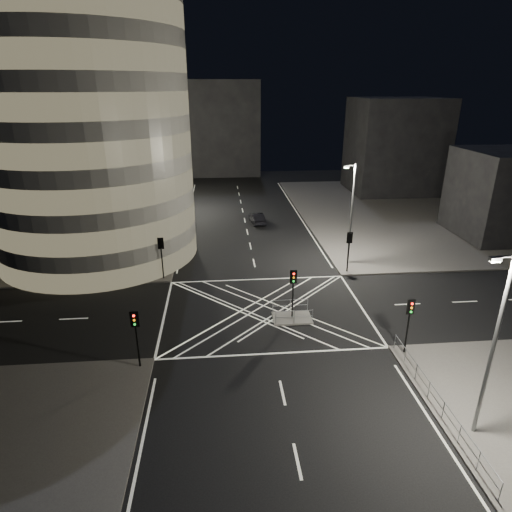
{
  "coord_description": "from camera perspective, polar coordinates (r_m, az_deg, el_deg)",
  "views": [
    {
      "loc": [
        -3.38,
        -30.31,
        16.97
      ],
      "look_at": [
        -0.29,
        4.45,
        3.0
      ],
      "focal_mm": 30.0,
      "sensor_mm": 36.0,
      "label": 1
    }
  ],
  "objects": [
    {
      "name": "ground",
      "position": [
        34.9,
        1.14,
        -7.28
      ],
      "size": [
        120.0,
        120.0,
        0.0
      ],
      "primitive_type": "plane",
      "color": "black",
      "rests_on": "ground"
    },
    {
      "name": "sidewalk_far_left",
      "position": [
        65.01,
        -28.15,
        4.13
      ],
      "size": [
        42.0,
        42.0,
        0.15
      ],
      "primitive_type": "cube",
      "color": "#4E4B49",
      "rests_on": "ground"
    },
    {
      "name": "sidewalk_far_right",
      "position": [
        67.96,
        23.7,
        5.57
      ],
      "size": [
        42.0,
        42.0,
        0.15
      ],
      "primitive_type": "cube",
      "color": "#4E4B49",
      "rests_on": "ground"
    },
    {
      "name": "central_island",
      "position": [
        33.83,
        4.82,
        -8.23
      ],
      "size": [
        3.0,
        2.0,
        0.15
      ],
      "primitive_type": "cube",
      "color": "slate",
      "rests_on": "ground"
    },
    {
      "name": "office_tower_curved",
      "position": [
        52.21,
        -25.4,
        15.08
      ],
      "size": [
        30.0,
        29.0,
        27.2
      ],
      "color": "gray",
      "rests_on": "sidewalk_far_left"
    },
    {
      "name": "office_block_rear",
      "position": [
        74.9,
        -20.28,
        16.09
      ],
      "size": [
        24.0,
        16.0,
        22.0
      ],
      "primitive_type": "cube",
      "color": "gray",
      "rests_on": "sidewalk_far_left"
    },
    {
      "name": "building_right_far",
      "position": [
        76.77,
        18.01,
        13.82
      ],
      "size": [
        14.0,
        12.0,
        15.0
      ],
      "primitive_type": "cube",
      "color": "black",
      "rests_on": "sidewalk_far_right"
    },
    {
      "name": "building_right_near",
      "position": [
        58.3,
        30.27,
        7.16
      ],
      "size": [
        10.0,
        10.0,
        10.0
      ],
      "primitive_type": "cube",
      "color": "black",
      "rests_on": "sidewalk_far_right"
    },
    {
      "name": "building_far_end",
      "position": [
        88.67,
        -5.69,
        16.56
      ],
      "size": [
        18.0,
        8.0,
        18.0
      ],
      "primitive_type": "cube",
      "color": "black",
      "rests_on": "ground"
    },
    {
      "name": "tree_a",
      "position": [
        41.95,
        -14.62,
        3.33
      ],
      "size": [
        3.99,
        3.99,
        6.32
      ],
      "color": "black",
      "rests_on": "sidewalk_far_left"
    },
    {
      "name": "tree_b",
      "position": [
        47.38,
        -13.64,
        6.7
      ],
      "size": [
        5.27,
        5.27,
        8.0
      ],
      "color": "black",
      "rests_on": "sidewalk_far_left"
    },
    {
      "name": "tree_c",
      "position": [
        53.19,
        -12.76,
        8.16
      ],
      "size": [
        3.58,
        3.58,
        6.82
      ],
      "color": "black",
      "rests_on": "sidewalk_far_left"
    },
    {
      "name": "tree_d",
      "position": [
        58.99,
        -12.07,
        9.6
      ],
      "size": [
        5.62,
        5.62,
        8.05
      ],
      "color": "black",
      "rests_on": "sidewalk_far_left"
    },
    {
      "name": "tree_e",
      "position": [
        64.94,
        -11.45,
        10.23
      ],
      "size": [
        3.94,
        3.94,
        6.53
      ],
      "color": "black",
      "rests_on": "sidewalk_far_left"
    },
    {
      "name": "traffic_signal_fl",
      "position": [
        40.05,
        -12.52,
        0.73
      ],
      "size": [
        0.55,
        0.22,
        4.0
      ],
      "color": "black",
      "rests_on": "sidewalk_far_left"
    },
    {
      "name": "traffic_signal_nl",
      "position": [
        27.92,
        -15.75,
        -9.32
      ],
      "size": [
        0.55,
        0.22,
        4.0
      ],
      "color": "black",
      "rests_on": "sidewalk_near_left"
    },
    {
      "name": "traffic_signal_fr",
      "position": [
        41.51,
        12.31,
        1.5
      ],
      "size": [
        0.55,
        0.22,
        4.0
      ],
      "color": "black",
      "rests_on": "sidewalk_far_right"
    },
    {
      "name": "traffic_signal_nr",
      "position": [
        29.98,
        19.77,
        -7.56
      ],
      "size": [
        0.55,
        0.22,
        4.0
      ],
      "color": "black",
      "rests_on": "sidewalk_near_right"
    },
    {
      "name": "traffic_signal_island",
      "position": [
        32.51,
        4.97,
        -3.89
      ],
      "size": [
        0.55,
        0.22,
        4.0
      ],
      "color": "black",
      "rests_on": "central_island"
    },
    {
      "name": "street_lamp_left_near",
      "position": [
        44.24,
        -12.84,
        6.3
      ],
      "size": [
        1.25,
        0.25,
        10.0
      ],
      "color": "slate",
      "rests_on": "sidewalk_far_left"
    },
    {
      "name": "street_lamp_left_far",
      "position": [
        61.68,
        -10.81,
        10.76
      ],
      "size": [
        1.25,
        0.25,
        10.0
      ],
      "color": "slate",
      "rests_on": "sidewalk_far_left"
    },
    {
      "name": "street_lamp_right_far",
      "position": [
        42.9,
        12.57,
        5.84
      ],
      "size": [
        1.25,
        0.25,
        10.0
      ],
      "color": "slate",
      "rests_on": "sidewalk_far_right"
    },
    {
      "name": "street_lamp_right_near",
      "position": [
        23.68,
        29.05,
        -10.09
      ],
      "size": [
        1.25,
        0.25,
        10.0
      ],
      "color": "slate",
      "rests_on": "sidewalk_near_right"
    },
    {
      "name": "railing_near_right",
      "position": [
        27.04,
        22.85,
        -17.21
      ],
      "size": [
        0.06,
        11.7,
        1.1
      ],
      "primitive_type": "cube",
      "color": "slate",
      "rests_on": "sidewalk_near_right"
    },
    {
      "name": "railing_island_south",
      "position": [
        32.75,
        5.11,
        -8.07
      ],
      "size": [
        2.8,
        0.06,
        1.1
      ],
      "primitive_type": "cube",
      "color": "slate",
      "rests_on": "central_island"
    },
    {
      "name": "railing_island_north",
      "position": [
        34.3,
        4.6,
        -6.58
      ],
      "size": [
        2.8,
        0.06,
        1.1
      ],
      "primitive_type": "cube",
      "color": "slate",
      "rests_on": "central_island"
    },
    {
      "name": "sedan",
      "position": [
        56.46,
        0.1,
        5.08
      ],
      "size": [
        2.08,
        4.47,
        1.42
      ],
      "primitive_type": "imported",
      "rotation": [
        0.0,
        0.0,
        3.28
      ],
      "color": "black",
      "rests_on": "ground"
    }
  ]
}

